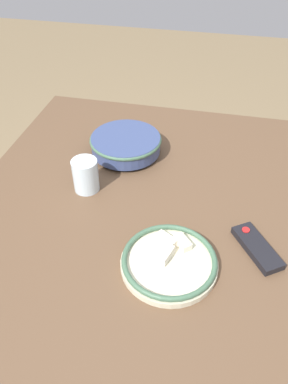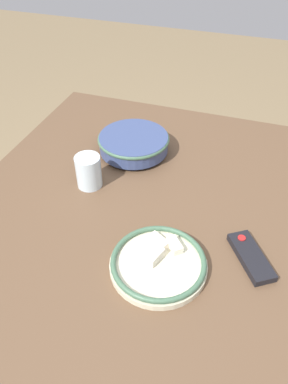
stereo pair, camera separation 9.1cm
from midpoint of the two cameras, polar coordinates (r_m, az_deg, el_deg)
name	(u,v)px [view 2 (the right image)]	position (r m, az deg, el deg)	size (l,w,h in m)	color
ground_plane	(141,335)	(1.73, 1.13, -21.07)	(8.00, 8.00, 0.00)	#7F6B4C
dining_table	(140,226)	(1.17, 1.56, -5.26)	(1.23, 1.06, 0.76)	brown
noodle_bowl	(134,143)	(1.31, 0.41, 7.44)	(0.25, 0.25, 0.07)	#384775
food_plate	(159,263)	(0.95, 5.00, -10.82)	(0.24, 0.24, 0.04)	beige
tv_remote	(251,257)	(1.02, 18.48, -9.44)	(0.17, 0.14, 0.02)	black
drinking_glass	(89,171)	(1.16, -6.24, 3.07)	(0.08, 0.08, 0.11)	silver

